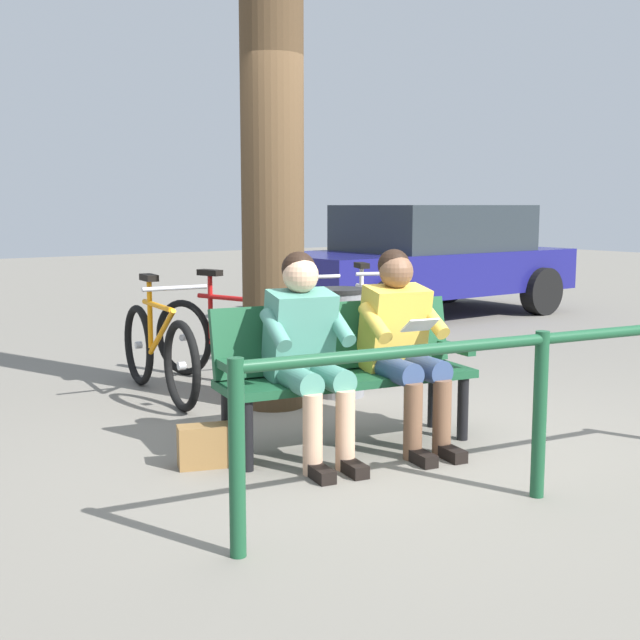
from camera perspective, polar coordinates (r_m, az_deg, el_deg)
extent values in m
plane|color=slate|center=(5.10, 5.06, -8.78)|extent=(40.00, 40.00, 0.00)
cube|color=#194C2D|center=(5.00, 2.00, -4.08)|extent=(1.65, 0.72, 0.05)
cube|color=#194C2D|center=(5.12, 1.04, -1.11)|extent=(1.60, 0.42, 0.42)
cube|color=#194C2D|center=(5.36, 9.26, -1.90)|extent=(0.13, 0.40, 0.05)
cube|color=#194C2D|center=(4.68, -6.31, -3.27)|extent=(0.13, 0.40, 0.05)
cylinder|color=black|center=(5.27, 9.87, -6.07)|extent=(0.07, 0.07, 0.40)
cylinder|color=black|center=(4.62, -5.07, -7.99)|extent=(0.07, 0.07, 0.40)
cylinder|color=black|center=(5.54, 7.84, -5.33)|extent=(0.07, 0.07, 0.40)
cylinder|color=black|center=(4.93, -6.45, -6.99)|extent=(0.07, 0.07, 0.40)
cube|color=gold|center=(5.12, 5.14, -0.58)|extent=(0.43, 0.37, 0.55)
sphere|color=brown|center=(5.06, 5.30, 3.36)|extent=(0.21, 0.21, 0.21)
sphere|color=black|center=(5.08, 5.14, 3.80)|extent=(0.20, 0.20, 0.20)
cylinder|color=#334772|center=(5.04, 7.24, -3.29)|extent=(0.22, 0.42, 0.15)
cylinder|color=brown|center=(4.93, 8.44, -6.71)|extent=(0.11, 0.11, 0.45)
cube|color=black|center=(4.91, 9.05, -9.11)|extent=(0.13, 0.23, 0.07)
cylinder|color=gold|center=(5.11, 7.76, 0.08)|extent=(0.14, 0.32, 0.23)
cylinder|color=#334772|center=(4.93, 5.28, -3.49)|extent=(0.22, 0.42, 0.15)
cylinder|color=brown|center=(4.83, 6.45, -6.99)|extent=(0.11, 0.11, 0.45)
cube|color=black|center=(4.80, 7.05, -9.46)|extent=(0.13, 0.23, 0.07)
cylinder|color=gold|center=(4.91, 3.84, -0.20)|extent=(0.14, 0.32, 0.23)
cube|color=silver|center=(4.85, 6.94, -0.35)|extent=(0.22, 0.15, 0.09)
cube|color=#4C8C7A|center=(4.83, -1.43, -1.06)|extent=(0.43, 0.37, 0.55)
sphere|color=#D8A884|center=(4.77, -1.35, 3.12)|extent=(0.21, 0.21, 0.21)
sphere|color=black|center=(4.79, -1.50, 3.58)|extent=(0.20, 0.20, 0.20)
cylinder|color=#4C8C7A|center=(4.73, 0.67, -3.96)|extent=(0.22, 0.42, 0.15)
cylinder|color=#D8A884|center=(4.62, 1.76, -7.64)|extent=(0.11, 0.11, 0.45)
cube|color=black|center=(4.59, 2.32, -10.22)|extent=(0.13, 0.23, 0.07)
cylinder|color=#4C8C7A|center=(4.80, 1.33, -0.37)|extent=(0.14, 0.32, 0.23)
cylinder|color=#4C8C7A|center=(4.65, -1.55, -4.17)|extent=(0.22, 0.42, 0.15)
cylinder|color=#D8A884|center=(4.54, -0.51, -7.93)|extent=(0.11, 0.11, 0.45)
cube|color=black|center=(4.50, 0.03, -10.57)|extent=(0.13, 0.23, 0.07)
cylinder|color=#4C8C7A|center=(4.63, -3.10, -0.67)|extent=(0.14, 0.32, 0.23)
cube|color=olive|center=(4.74, -7.99, -8.64)|extent=(0.33, 0.23, 0.24)
cylinder|color=#4C3823|center=(5.98, -3.34, 13.67)|extent=(0.45, 0.45, 4.13)
cylinder|color=slate|center=(6.36, 1.42, -1.68)|extent=(0.38, 0.38, 0.81)
cylinder|color=black|center=(6.30, 1.43, 2.07)|extent=(0.39, 0.39, 0.03)
torus|color=black|center=(7.12, 4.58, -1.25)|extent=(0.29, 0.64, 0.66)
cylinder|color=silver|center=(7.12, 4.58, -1.25)|extent=(0.07, 0.07, 0.06)
torus|color=black|center=(8.08, 2.17, -0.14)|extent=(0.29, 0.64, 0.66)
cylinder|color=silver|center=(8.08, 2.17, -0.14)|extent=(0.07, 0.07, 0.06)
cylinder|color=silver|center=(7.55, 3.32, 2.19)|extent=(0.26, 0.61, 0.04)
cylinder|color=silver|center=(7.50, 3.50, 0.61)|extent=(0.25, 0.57, 0.43)
cylinder|color=silver|center=(7.73, 2.89, 1.73)|extent=(0.04, 0.04, 0.55)
cube|color=black|center=(7.71, 2.91, 3.80)|extent=(0.16, 0.24, 0.05)
cylinder|color=#B2B2B7|center=(7.15, 4.35, 3.22)|extent=(0.46, 0.20, 0.03)
torus|color=black|center=(6.77, -0.15, -1.71)|extent=(0.21, 0.66, 0.66)
cylinder|color=silver|center=(6.77, -0.15, -1.71)|extent=(0.06, 0.07, 0.06)
torus|color=black|center=(7.71, -3.04, -0.54)|extent=(0.21, 0.66, 0.66)
cylinder|color=silver|center=(7.71, -3.04, -0.54)|extent=(0.06, 0.07, 0.06)
cylinder|color=black|center=(7.19, -1.70, 1.91)|extent=(0.18, 0.63, 0.04)
cylinder|color=black|center=(7.14, -1.47, 0.25)|extent=(0.17, 0.59, 0.43)
cylinder|color=black|center=(7.37, -2.21, 1.42)|extent=(0.04, 0.04, 0.55)
cube|color=black|center=(7.34, -2.22, 3.60)|extent=(0.14, 0.23, 0.05)
cylinder|color=#B2B2B7|center=(6.79, -0.48, 3.00)|extent=(0.47, 0.14, 0.03)
torus|color=black|center=(6.54, -3.16, -2.06)|extent=(0.26, 0.65, 0.66)
cylinder|color=silver|center=(6.54, -3.16, -2.06)|extent=(0.07, 0.07, 0.06)
torus|color=black|center=(7.23, -9.43, -1.21)|extent=(0.26, 0.65, 0.66)
cylinder|color=silver|center=(7.23, -9.43, -1.21)|extent=(0.07, 0.07, 0.06)
cylinder|color=#B71414|center=(6.82, -6.50, 1.53)|extent=(0.24, 0.61, 0.04)
cylinder|color=#B71414|center=(6.79, -5.97, -0.19)|extent=(0.23, 0.58, 0.43)
cylinder|color=#B71414|center=(6.96, -7.60, 0.97)|extent=(0.04, 0.04, 0.55)
cube|color=black|center=(6.93, -7.64, 3.27)|extent=(0.15, 0.24, 0.05)
cylinder|color=#B2B2B7|center=(6.54, -3.89, 2.79)|extent=(0.47, 0.18, 0.03)
torus|color=black|center=(5.96, -9.57, -3.16)|extent=(0.13, 0.66, 0.66)
cylinder|color=silver|center=(5.96, -9.57, -3.16)|extent=(0.06, 0.06, 0.06)
torus|color=black|center=(6.91, -12.46, -1.70)|extent=(0.13, 0.66, 0.66)
cylinder|color=silver|center=(6.91, -12.46, -1.70)|extent=(0.06, 0.06, 0.06)
cylinder|color=orange|center=(6.38, -11.21, 0.99)|extent=(0.11, 0.63, 0.04)
cylinder|color=orange|center=(6.33, -10.94, -0.89)|extent=(0.10, 0.60, 0.43)
cylinder|color=orange|center=(6.56, -11.70, 0.46)|extent=(0.04, 0.04, 0.55)
cube|color=black|center=(6.53, -11.77, 2.90)|extent=(0.11, 0.23, 0.05)
cylinder|color=#B2B2B7|center=(5.97, -10.03, 2.20)|extent=(0.48, 0.08, 0.03)
cylinder|color=#194C2D|center=(4.29, 14.97, -6.37)|extent=(0.07, 0.07, 0.85)
cylinder|color=#194C2D|center=(3.47, -5.78, -9.54)|extent=(0.07, 0.07, 0.85)
cylinder|color=#194C2D|center=(4.21, 15.16, -1.29)|extent=(3.20, 0.57, 0.06)
cube|color=navy|center=(11.06, 7.07, 3.37)|extent=(4.24, 1.88, 0.55)
cube|color=#262D33|center=(11.17, 7.86, 6.35)|extent=(2.34, 1.70, 0.60)
cylinder|color=black|center=(9.51, 4.83, 0.99)|extent=(0.64, 0.23, 0.64)
cylinder|color=black|center=(10.91, -1.44, 1.91)|extent=(0.64, 0.23, 0.64)
cylinder|color=black|center=(11.49, 15.10, 1.95)|extent=(0.64, 0.23, 0.64)
cylinder|color=black|center=(12.67, 8.70, 2.67)|extent=(0.64, 0.23, 0.64)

